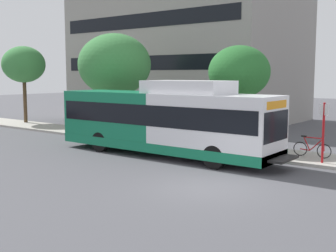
# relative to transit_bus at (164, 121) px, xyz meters

# --- Properties ---
(ground_plane) EXTENTS (120.00, 120.00, 0.00)m
(ground_plane) POSITION_rel_transit_bus_xyz_m (-3.82, 3.10, -1.70)
(ground_plane) COLOR #4C4C51
(sidewalk_curb) EXTENTS (3.00, 56.00, 0.14)m
(sidewalk_curb) POSITION_rel_transit_bus_xyz_m (3.18, 1.10, -1.63)
(sidewalk_curb) COLOR #A8A399
(sidewalk_curb) RESTS_ON ground
(transit_bus) EXTENTS (2.58, 12.25, 3.65)m
(transit_bus) POSITION_rel_transit_bus_xyz_m (0.00, 0.00, 0.00)
(transit_bus) COLOR white
(transit_bus) RESTS_ON ground
(bus_stop_sign_pole) EXTENTS (0.10, 0.36, 2.60)m
(bus_stop_sign_pole) POSITION_rel_transit_bus_xyz_m (2.21, -6.90, -0.05)
(bus_stop_sign_pole) COLOR red
(bus_stop_sign_pole) RESTS_ON sidewalk_curb
(bicycle_parked) EXTENTS (0.52, 1.76, 1.02)m
(bicycle_parked) POSITION_rel_transit_bus_xyz_m (3.25, -6.09, -1.14)
(bicycle_parked) COLOR black
(bicycle_parked) RESTS_ON sidewalk_curb
(street_tree_near_stop) EXTENTS (3.22, 3.22, 5.29)m
(street_tree_near_stop) POSITION_rel_transit_bus_xyz_m (3.88, -1.92, 2.34)
(street_tree_near_stop) COLOR #4C3823
(street_tree_near_stop) RESTS_ON sidewalk_curb
(street_tree_mid_block) EXTENTS (4.70, 4.70, 6.41)m
(street_tree_mid_block) POSITION_rel_transit_bus_xyz_m (3.88, 7.10, 2.84)
(street_tree_mid_block) COLOR #4C3823
(street_tree_mid_block) RESTS_ON sidewalk_curb
(street_tree_far_block) EXTENTS (3.34, 3.34, 5.99)m
(street_tree_far_block) POSITION_rel_transit_bus_xyz_m (3.90, 17.05, 2.99)
(street_tree_far_block) COLOR #4C3823
(street_tree_far_block) RESTS_ON sidewalk_curb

